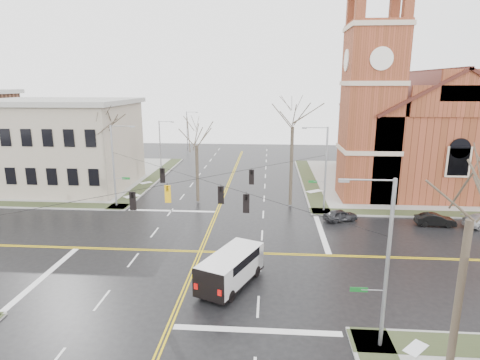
# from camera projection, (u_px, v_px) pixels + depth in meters

# --- Properties ---
(ground) EXTENTS (120.00, 120.00, 0.00)m
(ground) POSITION_uv_depth(u_px,v_px,m) (200.00, 252.00, 33.04)
(ground) COLOR black
(ground) RESTS_ON ground
(sidewalks) EXTENTS (80.00, 80.00, 0.17)m
(sidewalks) POSITION_uv_depth(u_px,v_px,m) (200.00, 251.00, 33.02)
(sidewalks) COLOR gray
(sidewalks) RESTS_ON ground
(road_markings) EXTENTS (100.00, 100.00, 0.01)m
(road_markings) POSITION_uv_depth(u_px,v_px,m) (200.00, 251.00, 33.04)
(road_markings) COLOR gold
(road_markings) RESTS_ON ground
(church) EXTENTS (24.28, 27.48, 27.50)m
(church) POSITION_uv_depth(u_px,v_px,m) (415.00, 122.00, 53.29)
(church) COLOR brown
(church) RESTS_ON ground
(civic_building_a) EXTENTS (18.00, 14.00, 11.00)m
(civic_building_a) POSITION_uv_depth(u_px,v_px,m) (60.00, 146.00, 52.71)
(civic_building_a) COLOR tan
(civic_building_a) RESTS_ON ground
(signal_pole_ne) EXTENTS (2.75, 0.22, 9.00)m
(signal_pole_ne) POSITION_uv_depth(u_px,v_px,m) (324.00, 167.00, 42.20)
(signal_pole_ne) COLOR gray
(signal_pole_ne) RESTS_ON ground
(signal_pole_nw) EXTENTS (2.75, 0.22, 9.00)m
(signal_pole_nw) POSITION_uv_depth(u_px,v_px,m) (115.00, 164.00, 43.83)
(signal_pole_nw) COLOR gray
(signal_pole_nw) RESTS_ON ground
(signal_pole_se) EXTENTS (2.75, 0.22, 9.00)m
(signal_pole_se) POSITION_uv_depth(u_px,v_px,m) (384.00, 260.00, 19.91)
(signal_pole_se) COLOR gray
(signal_pole_se) RESTS_ON ground
(span_wires) EXTENTS (23.02, 23.02, 0.03)m
(span_wires) POSITION_uv_depth(u_px,v_px,m) (199.00, 179.00, 31.58)
(span_wires) COLOR black
(span_wires) RESTS_ON ground
(traffic_signals) EXTENTS (8.21, 8.26, 1.30)m
(traffic_signals) POSITION_uv_depth(u_px,v_px,m) (197.00, 190.00, 31.11)
(traffic_signals) COLOR black
(traffic_signals) RESTS_ON ground
(streetlight_north_a) EXTENTS (2.30, 0.20, 8.00)m
(streetlight_north_a) POSITION_uv_depth(u_px,v_px,m) (161.00, 145.00, 59.89)
(streetlight_north_a) COLOR gray
(streetlight_north_a) RESTS_ON ground
(streetlight_north_b) EXTENTS (2.30, 0.20, 8.00)m
(streetlight_north_b) POSITION_uv_depth(u_px,v_px,m) (188.00, 130.00, 79.27)
(streetlight_north_b) COLOR gray
(streetlight_north_b) RESTS_ON ground
(cargo_van) EXTENTS (4.46, 6.34, 2.26)m
(cargo_van) POSITION_uv_depth(u_px,v_px,m) (233.00, 266.00, 27.49)
(cargo_van) COLOR silver
(cargo_van) RESTS_ON ground
(parked_car_a) EXTENTS (3.76, 2.65, 1.19)m
(parked_car_a) POSITION_uv_depth(u_px,v_px,m) (340.00, 215.00, 40.26)
(parked_car_a) COLOR black
(parked_car_a) RESTS_ON ground
(parked_car_b) EXTENTS (3.73, 1.40, 1.22)m
(parked_car_b) POSITION_uv_depth(u_px,v_px,m) (435.00, 220.00, 38.88)
(parked_car_b) COLOR black
(parked_car_b) RESTS_ON ground
(tree_nw_far) EXTENTS (4.00, 4.00, 11.51)m
(tree_nw_far) POSITION_uv_depth(u_px,v_px,m) (101.00, 130.00, 45.40)
(tree_nw_far) COLOR #362B22
(tree_nw_far) RESTS_ON ground
(tree_nw_near) EXTENTS (4.00, 4.00, 9.79)m
(tree_nw_near) POSITION_uv_depth(u_px,v_px,m) (196.00, 142.00, 45.02)
(tree_nw_near) COLOR #362B22
(tree_nw_near) RESTS_ON ground
(tree_ne) EXTENTS (4.00, 4.00, 13.17)m
(tree_ne) POSITION_uv_depth(u_px,v_px,m) (293.00, 121.00, 43.13)
(tree_ne) COLOR #362B22
(tree_ne) RESTS_ON ground
(tree_se) EXTENTS (4.00, 4.00, 11.42)m
(tree_se) POSITION_uv_depth(u_px,v_px,m) (472.00, 209.00, 17.22)
(tree_se) COLOR #362B22
(tree_se) RESTS_ON ground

